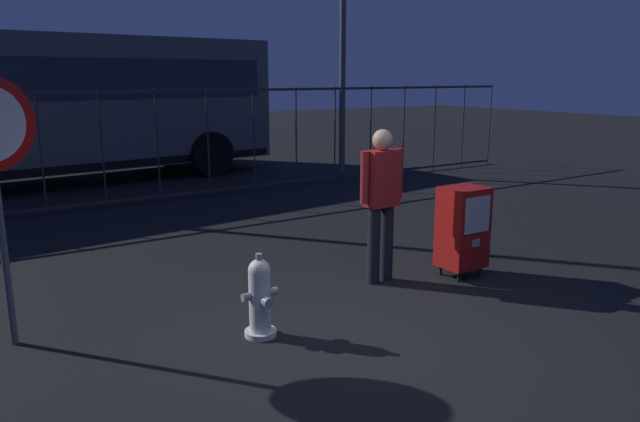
{
  "coord_description": "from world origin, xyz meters",
  "views": [
    {
      "loc": [
        -2.86,
        -3.65,
        2.22
      ],
      "look_at": [
        0.3,
        1.2,
        0.9
      ],
      "focal_mm": 33.5,
      "sensor_mm": 36.0,
      "label": 1
    }
  ],
  "objects_px": {
    "newspaper_box_primary": "(463,227)",
    "pedestrian": "(381,197)",
    "bus_near": "(12,102)",
    "fire_hydrant": "(260,298)"
  },
  "relations": [
    {
      "from": "fire_hydrant",
      "to": "bus_near",
      "type": "relative_size",
      "value": 0.07
    },
    {
      "from": "newspaper_box_primary",
      "to": "fire_hydrant",
      "type": "bearing_deg",
      "value": -176.01
    },
    {
      "from": "newspaper_box_primary",
      "to": "pedestrian",
      "type": "distance_m",
      "value": 1.02
    },
    {
      "from": "pedestrian",
      "to": "bus_near",
      "type": "relative_size",
      "value": 0.16
    },
    {
      "from": "fire_hydrant",
      "to": "pedestrian",
      "type": "xyz_separation_m",
      "value": [
        1.75,
        0.54,
        0.6
      ]
    },
    {
      "from": "newspaper_box_primary",
      "to": "bus_near",
      "type": "distance_m",
      "value": 9.54
    },
    {
      "from": "pedestrian",
      "to": "fire_hydrant",
      "type": "bearing_deg",
      "value": -162.87
    },
    {
      "from": "newspaper_box_primary",
      "to": "bus_near",
      "type": "height_order",
      "value": "bus_near"
    },
    {
      "from": "fire_hydrant",
      "to": "newspaper_box_primary",
      "type": "height_order",
      "value": "newspaper_box_primary"
    },
    {
      "from": "newspaper_box_primary",
      "to": "bus_near",
      "type": "bearing_deg",
      "value": 111.1
    }
  ]
}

